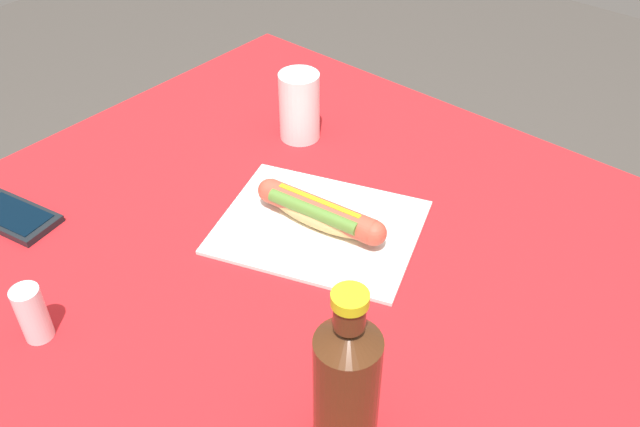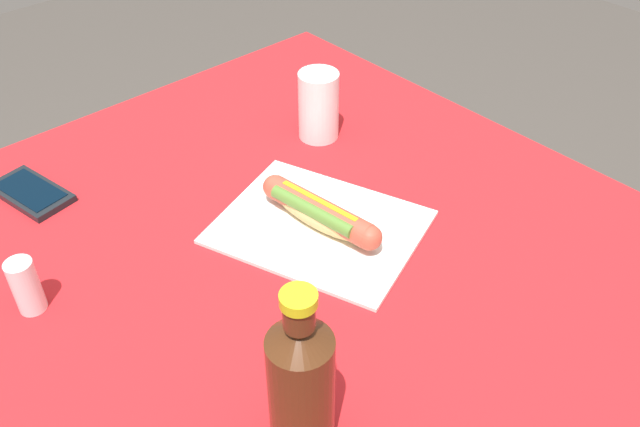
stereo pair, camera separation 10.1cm
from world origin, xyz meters
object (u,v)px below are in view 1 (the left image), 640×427
object	(u,v)px
hot_dog	(320,212)
drinking_cup	(299,106)
soda_bottle	(347,384)
salt_shaker	(32,314)
cell_phone	(14,217)

from	to	relation	value
hot_dog	drinking_cup	distance (m)	0.26
hot_dog	soda_bottle	world-z (taller)	soda_bottle
salt_shaker	soda_bottle	bearing A→B (deg)	-160.95
cell_phone	salt_shaker	xyz separation A→B (m)	(-0.23, 0.10, 0.03)
hot_dog	soda_bottle	size ratio (longest dim) A/B	0.95
salt_shaker	hot_dog	bearing A→B (deg)	-109.39
cell_phone	soda_bottle	xyz separation A→B (m)	(-0.62, -0.03, 0.09)
drinking_cup	hot_dog	bearing A→B (deg)	138.24
hot_dog	drinking_cup	bearing A→B (deg)	-41.76
hot_dog	cell_phone	bearing A→B (deg)	37.66
hot_dog	soda_bottle	xyz separation A→B (m)	(-0.25, 0.25, 0.07)
soda_bottle	hot_dog	bearing A→B (deg)	-45.15
drinking_cup	salt_shaker	distance (m)	0.56
hot_dog	soda_bottle	distance (m)	0.36
cell_phone	salt_shaker	size ratio (longest dim) A/B	1.86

